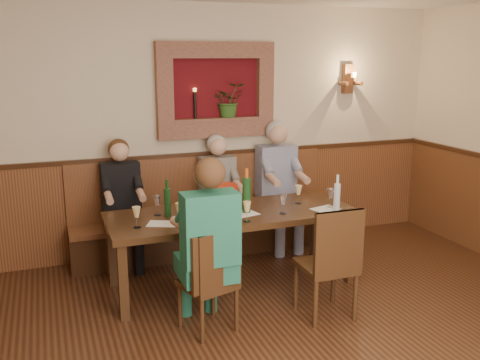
{
  "coord_description": "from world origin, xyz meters",
  "views": [
    {
      "loc": [
        -1.65,
        -2.84,
        2.23
      ],
      "look_at": [
        0.1,
        1.9,
        1.05
      ],
      "focal_mm": 40.0,
      "sensor_mm": 36.0,
      "label": 1
    }
  ],
  "objects_px": {
    "dining_table": "(232,219)",
    "water_bottle": "(337,196)",
    "chair_near_left": "(209,301)",
    "person_bench_mid": "(220,206)",
    "person_bench_right": "(279,196)",
    "person_chair_front": "(207,259)",
    "wine_bottle_green_a": "(247,194)",
    "chair_near_right": "(326,284)",
    "person_bench_left": "(123,216)",
    "wine_bottle_green_b": "(167,202)",
    "spittoon_bucket": "(224,199)",
    "bench": "(205,225)"
  },
  "relations": [
    {
      "from": "person_chair_front",
      "to": "person_bench_mid",
      "type": "bearing_deg",
      "value": 68.47
    },
    {
      "from": "bench",
      "to": "person_bench_mid",
      "type": "bearing_deg",
      "value": -35.37
    },
    {
      "from": "person_bench_mid",
      "to": "wine_bottle_green_b",
      "type": "distance_m",
      "value": 1.13
    },
    {
      "from": "chair_near_right",
      "to": "wine_bottle_green_a",
      "type": "relative_size",
      "value": 2.31
    },
    {
      "from": "chair_near_right",
      "to": "water_bottle",
      "type": "xyz_separation_m",
      "value": [
        0.43,
        0.61,
        0.6
      ]
    },
    {
      "from": "dining_table",
      "to": "water_bottle",
      "type": "xyz_separation_m",
      "value": [
        0.98,
        -0.3,
        0.22
      ]
    },
    {
      "from": "chair_near_left",
      "to": "person_bench_right",
      "type": "xyz_separation_m",
      "value": [
        1.36,
        1.63,
        0.36
      ]
    },
    {
      "from": "dining_table",
      "to": "bench",
      "type": "bearing_deg",
      "value": 90.0
    },
    {
      "from": "person_chair_front",
      "to": "spittoon_bucket",
      "type": "bearing_deg",
      "value": 61.71
    },
    {
      "from": "person_bench_left",
      "to": "person_bench_mid",
      "type": "bearing_deg",
      "value": 0.02
    },
    {
      "from": "dining_table",
      "to": "wine_bottle_green_a",
      "type": "relative_size",
      "value": 5.52
    },
    {
      "from": "dining_table",
      "to": "water_bottle",
      "type": "height_order",
      "value": "water_bottle"
    },
    {
      "from": "dining_table",
      "to": "person_bench_mid",
      "type": "xyz_separation_m",
      "value": [
        0.15,
        0.84,
        -0.11
      ]
    },
    {
      "from": "water_bottle",
      "to": "wine_bottle_green_b",
      "type": "bearing_deg",
      "value": 166.78
    },
    {
      "from": "dining_table",
      "to": "chair_near_left",
      "type": "xyz_separation_m",
      "value": [
        -0.49,
        -0.8,
        -0.42
      ]
    },
    {
      "from": "dining_table",
      "to": "person_bench_right",
      "type": "height_order",
      "value": "person_bench_right"
    },
    {
      "from": "chair_near_left",
      "to": "spittoon_bucket",
      "type": "height_order",
      "value": "spittoon_bucket"
    },
    {
      "from": "person_bench_mid",
      "to": "person_bench_left",
      "type": "bearing_deg",
      "value": -179.98
    },
    {
      "from": "chair_near_left",
      "to": "spittoon_bucket",
      "type": "bearing_deg",
      "value": 45.69
    },
    {
      "from": "bench",
      "to": "wine_bottle_green_b",
      "type": "relative_size",
      "value": 8.38
    },
    {
      "from": "bench",
      "to": "chair_near_right",
      "type": "height_order",
      "value": "bench"
    },
    {
      "from": "dining_table",
      "to": "wine_bottle_green_b",
      "type": "bearing_deg",
      "value": 172.9
    },
    {
      "from": "spittoon_bucket",
      "to": "wine_bottle_green_b",
      "type": "distance_m",
      "value": 0.54
    },
    {
      "from": "dining_table",
      "to": "person_bench_mid",
      "type": "distance_m",
      "value": 0.86
    },
    {
      "from": "dining_table",
      "to": "person_bench_right",
      "type": "xyz_separation_m",
      "value": [
        0.88,
        0.84,
        -0.05
      ]
    },
    {
      "from": "person_bench_left",
      "to": "person_chair_front",
      "type": "xyz_separation_m",
      "value": [
        0.44,
        -1.61,
        0.05
      ]
    },
    {
      "from": "chair_near_left",
      "to": "person_bench_left",
      "type": "relative_size",
      "value": 0.65
    },
    {
      "from": "water_bottle",
      "to": "person_bench_mid",
      "type": "bearing_deg",
      "value": 126.24
    },
    {
      "from": "spittoon_bucket",
      "to": "bench",
      "type": "bearing_deg",
      "value": 84.99
    },
    {
      "from": "dining_table",
      "to": "person_chair_front",
      "type": "xyz_separation_m",
      "value": [
        -0.49,
        -0.78,
        -0.06
      ]
    },
    {
      "from": "wine_bottle_green_b",
      "to": "water_bottle",
      "type": "relative_size",
      "value": 1.01
    },
    {
      "from": "chair_near_right",
      "to": "wine_bottle_green_b",
      "type": "xyz_separation_m",
      "value": [
        -1.17,
        0.98,
        0.6
      ]
    },
    {
      "from": "wine_bottle_green_a",
      "to": "water_bottle",
      "type": "relative_size",
      "value": 1.22
    },
    {
      "from": "person_bench_left",
      "to": "wine_bottle_green_b",
      "type": "bearing_deg",
      "value": -67.63
    },
    {
      "from": "wine_bottle_green_b",
      "to": "wine_bottle_green_a",
      "type": "bearing_deg",
      "value": -10.42
    },
    {
      "from": "wine_bottle_green_a",
      "to": "chair_near_right",
      "type": "bearing_deg",
      "value": -63.42
    },
    {
      "from": "chair_near_left",
      "to": "person_bench_left",
      "type": "distance_m",
      "value": 1.72
    },
    {
      "from": "chair_near_right",
      "to": "person_bench_mid",
      "type": "xyz_separation_m",
      "value": [
        -0.4,
        1.74,
        0.27
      ]
    },
    {
      "from": "bench",
      "to": "wine_bottle_green_a",
      "type": "bearing_deg",
      "value": -82.81
    },
    {
      "from": "person_bench_mid",
      "to": "wine_bottle_green_a",
      "type": "relative_size",
      "value": 3.16
    },
    {
      "from": "chair_near_right",
      "to": "person_bench_right",
      "type": "height_order",
      "value": "person_bench_right"
    },
    {
      "from": "person_bench_right",
      "to": "person_chair_front",
      "type": "xyz_separation_m",
      "value": [
        -1.37,
        -1.61,
        -0.01
      ]
    },
    {
      "from": "dining_table",
      "to": "spittoon_bucket",
      "type": "xyz_separation_m",
      "value": [
        -0.08,
        -0.02,
        0.22
      ]
    },
    {
      "from": "person_chair_front",
      "to": "spittoon_bucket",
      "type": "xyz_separation_m",
      "value": [
        0.41,
        0.75,
        0.28
      ]
    },
    {
      "from": "bench",
      "to": "spittoon_bucket",
      "type": "height_order",
      "value": "bench"
    },
    {
      "from": "chair_near_right",
      "to": "person_bench_left",
      "type": "bearing_deg",
      "value": 131.19
    },
    {
      "from": "person_bench_mid",
      "to": "person_bench_right",
      "type": "distance_m",
      "value": 0.73
    },
    {
      "from": "chair_near_left",
      "to": "water_bottle",
      "type": "height_order",
      "value": "water_bottle"
    },
    {
      "from": "person_bench_mid",
      "to": "person_chair_front",
      "type": "relative_size",
      "value": 0.93
    },
    {
      "from": "dining_table",
      "to": "person_chair_front",
      "type": "bearing_deg",
      "value": -122.31
    }
  ]
}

